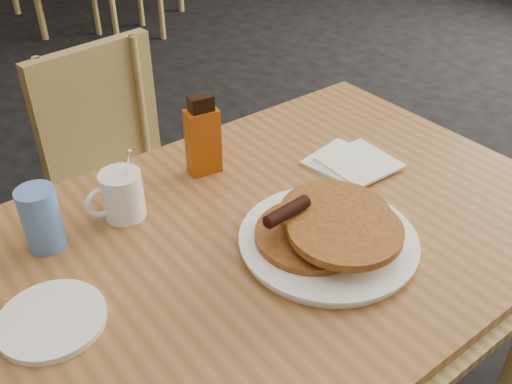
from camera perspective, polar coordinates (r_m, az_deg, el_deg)
main_table at (r=1.09m, az=1.35°, el=-5.47°), size 1.24×0.87×0.75m
chair_main_far at (r=1.74m, az=-13.73°, el=2.43°), size 0.44×0.45×0.85m
pancake_plate at (r=1.03m, az=7.26°, el=-4.19°), size 0.32×0.32×0.09m
coffee_mug at (r=1.10m, az=-13.35°, el=-0.25°), size 0.11×0.08×0.15m
syrup_bottle at (r=1.19m, az=-5.34°, el=5.45°), size 0.07×0.05×0.18m
napkin_stack at (r=1.26m, az=9.60°, el=2.97°), size 0.17×0.18×0.01m
blue_tumbler at (r=1.06m, az=-20.67°, el=-2.50°), size 0.07×0.07×0.12m
side_saucer at (r=0.95m, az=-19.75°, el=-11.94°), size 0.20×0.20×0.01m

